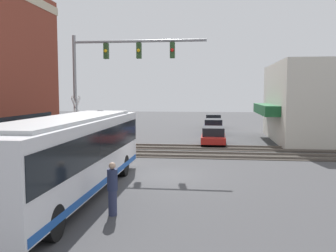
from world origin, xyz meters
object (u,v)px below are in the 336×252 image
object	(u,v)px
crossing_signal	(76,121)
city_bus	(71,153)
pedestrian_near_bus	(112,188)
parked_car_black	(213,121)
parked_car_red	(213,136)
parked_car_blue	(213,127)

from	to	relation	value
crossing_signal	city_bus	bearing A→B (deg)	-160.85
crossing_signal	pedestrian_near_bus	distance (m)	11.02
parked_car_black	parked_car_red	bearing A→B (deg)	180.00
city_bus	pedestrian_near_bus	xyz separation A→B (m)	(-1.93, -2.16, -0.81)
city_bus	crossing_signal	bearing A→B (deg)	19.15
parked_car_blue	pedestrian_near_bus	xyz separation A→B (m)	(-24.21, 3.24, 0.20)
parked_car_red	parked_car_black	size ratio (longest dim) A/B	0.91
crossing_signal	parked_car_red	distance (m)	11.12
crossing_signal	pedestrian_near_bus	world-z (taller)	crossing_signal
city_bus	parked_car_blue	distance (m)	22.94
pedestrian_near_bus	parked_car_blue	bearing A→B (deg)	-7.63
parked_car_blue	parked_car_black	distance (m)	6.90
city_bus	crossing_signal	world-z (taller)	crossing_signal
parked_car_black	crossing_signal	bearing A→B (deg)	159.14
parked_car_red	pedestrian_near_bus	xyz separation A→B (m)	(-17.19, 3.24, 0.25)
parked_car_blue	pedestrian_near_bus	size ratio (longest dim) A/B	2.67
parked_car_red	pedestrian_near_bus	bearing A→B (deg)	169.32
parked_car_black	pedestrian_near_bus	xyz separation A→B (m)	(-31.11, 3.24, 0.18)
parked_car_blue	pedestrian_near_bus	distance (m)	24.42
pedestrian_near_bus	crossing_signal	bearing A→B (deg)	26.53
city_bus	parked_car_red	world-z (taller)	city_bus
parked_car_black	city_bus	bearing A→B (deg)	169.52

